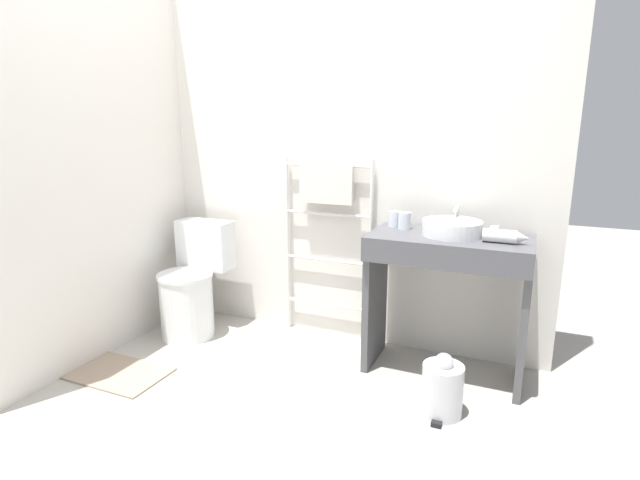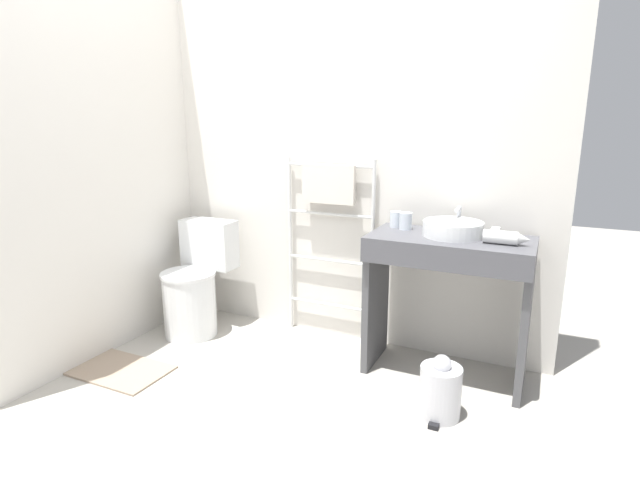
# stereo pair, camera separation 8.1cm
# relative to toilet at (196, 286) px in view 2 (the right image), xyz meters

# --- Properties ---
(ground_plane) EXTENTS (12.00, 12.00, 0.00)m
(ground_plane) POSITION_rel_toilet_xyz_m (0.93, -0.96, -0.33)
(ground_plane) COLOR #A8A399
(wall_back) EXTENTS (2.71, 0.12, 2.55)m
(wall_back) POSITION_rel_toilet_xyz_m (0.93, 0.43, 0.94)
(wall_back) COLOR silver
(wall_back) RESTS_ON ground_plane
(wall_side) EXTENTS (0.12, 1.97, 2.55)m
(wall_side) POSITION_rel_toilet_xyz_m (-0.37, -0.30, 0.94)
(wall_side) COLOR silver
(wall_side) RESTS_ON ground_plane
(toilet) EXTENTS (0.39, 0.52, 0.77)m
(toilet) POSITION_rel_toilet_xyz_m (0.00, 0.00, 0.00)
(toilet) COLOR white
(toilet) RESTS_ON ground_plane
(towel_radiator) EXTENTS (0.62, 0.06, 1.21)m
(towel_radiator) POSITION_rel_toilet_xyz_m (0.87, 0.32, 0.55)
(towel_radiator) COLOR silver
(towel_radiator) RESTS_ON ground_plane
(vanity_counter) EXTENTS (0.88, 0.45, 0.83)m
(vanity_counter) POSITION_rel_toilet_xyz_m (1.69, 0.10, 0.22)
(vanity_counter) COLOR #4C4C51
(vanity_counter) RESTS_ON ground_plane
(sink_basin) EXTENTS (0.33, 0.33, 0.08)m
(sink_basin) POSITION_rel_toilet_xyz_m (1.69, 0.14, 0.54)
(sink_basin) COLOR white
(sink_basin) RESTS_ON vanity_counter
(faucet) EXTENTS (0.02, 0.10, 0.14)m
(faucet) POSITION_rel_toilet_xyz_m (1.69, 0.29, 0.58)
(faucet) COLOR silver
(faucet) RESTS_ON vanity_counter
(cup_near_wall) EXTENTS (0.07, 0.07, 0.09)m
(cup_near_wall) POSITION_rel_toilet_xyz_m (1.34, 0.23, 0.54)
(cup_near_wall) COLOR silver
(cup_near_wall) RESTS_ON vanity_counter
(cup_near_edge) EXTENTS (0.07, 0.07, 0.10)m
(cup_near_edge) POSITION_rel_toilet_xyz_m (1.41, 0.19, 0.54)
(cup_near_edge) COLOR silver
(cup_near_edge) RESTS_ON vanity_counter
(hair_dryer) EXTENTS (0.23, 0.18, 0.07)m
(hair_dryer) POSITION_rel_toilet_xyz_m (1.96, 0.08, 0.53)
(hair_dryer) COLOR white
(hair_dryer) RESTS_ON vanity_counter
(trash_bin) EXTENTS (0.21, 0.24, 0.33)m
(trash_bin) POSITION_rel_toilet_xyz_m (1.77, -0.32, -0.19)
(trash_bin) COLOR silver
(trash_bin) RESTS_ON ground_plane
(bath_mat) EXTENTS (0.56, 0.36, 0.01)m
(bath_mat) POSITION_rel_toilet_xyz_m (-0.04, -0.67, -0.33)
(bath_mat) COLOR gray
(bath_mat) RESTS_ON ground_plane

